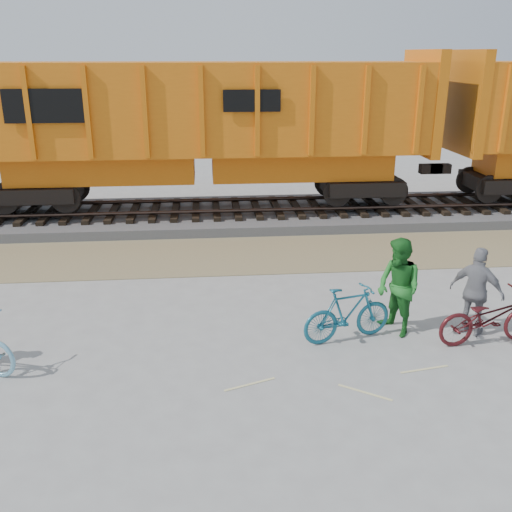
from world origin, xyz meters
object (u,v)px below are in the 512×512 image
object	(u,v)px
person_man	(399,287)
person_woman	(477,292)
hopper_car_center	(202,125)
bicycle_teal	(348,314)
bicycle_maroon	(489,318)

from	to	relation	value
person_man	person_woman	world-z (taller)	person_man
hopper_car_center	bicycle_teal	xyz separation A→B (m)	(2.60, -8.42, -2.47)
bicycle_teal	person_woman	xyz separation A→B (m)	(2.46, 0.04, 0.33)
hopper_car_center	bicycle_teal	distance (m)	9.15
person_man	person_woman	size ratio (longest dim) A/B	1.09
bicycle_teal	person_man	distance (m)	1.10
hopper_car_center	bicycle_teal	bearing A→B (deg)	-72.83
hopper_car_center	bicycle_maroon	world-z (taller)	hopper_car_center
person_woman	bicycle_maroon	bearing A→B (deg)	147.78
bicycle_maroon	person_man	xyz separation A→B (m)	(-1.56, 0.56, 0.43)
hopper_car_center	person_man	world-z (taller)	hopper_car_center
person_woman	bicycle_teal	bearing A→B (deg)	44.71
hopper_car_center	person_woman	xyz separation A→B (m)	(5.06, -8.37, -2.14)
hopper_car_center	person_man	bearing A→B (deg)	-66.34
bicycle_teal	hopper_car_center	bearing A→B (deg)	2.09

